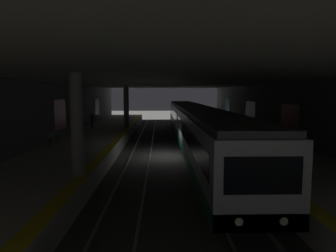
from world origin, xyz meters
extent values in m
plane|color=#42423F|center=(0.00, 0.00, 0.00)|extent=(120.00, 120.00, 0.00)
cube|color=gray|center=(0.00, -2.92, 0.08)|extent=(60.00, 0.09, 0.16)
cube|color=gray|center=(0.00, -1.48, 0.08)|extent=(60.00, 0.09, 0.16)
cube|color=gray|center=(0.00, 1.48, 0.08)|extent=(60.00, 0.09, 0.16)
cube|color=gray|center=(0.00, 2.92, 0.08)|extent=(60.00, 0.09, 0.16)
cube|color=beige|center=(0.00, -6.55, 0.53)|extent=(60.00, 5.30, 1.05)
cube|color=yellow|center=(0.00, -4.20, 1.05)|extent=(60.00, 0.60, 0.01)
cube|color=beige|center=(0.00, 6.55, 0.53)|extent=(60.00, 5.30, 1.05)
cube|color=yellow|center=(0.00, 4.20, 1.05)|extent=(60.00, 0.60, 0.01)
cube|color=slate|center=(0.00, -9.45, 2.80)|extent=(60.00, 0.50, 5.60)
cube|color=orange|center=(0.23, -9.17, 2.95)|extent=(3.13, 0.06, 1.93)
cube|color=#4CA566|center=(10.16, -9.17, 2.95)|extent=(3.41, 0.06, 1.81)
cube|color=#338CCC|center=(21.26, -9.17, 2.95)|extent=(2.56, 0.06, 1.87)
cube|color=slate|center=(0.00, 9.45, 2.80)|extent=(60.00, 0.50, 5.60)
cube|color=#BF4C8C|center=(3.16, 9.17, 2.95)|extent=(2.82, 0.06, 2.53)
cube|color=#338CCC|center=(17.96, 9.17, 2.95)|extent=(2.45, 0.06, 2.03)
cube|color=#ADAAA3|center=(0.00, 0.00, 5.80)|extent=(60.00, 19.40, 0.40)
cylinder|color=gray|center=(-9.05, 4.35, 3.33)|extent=(0.56, 0.56, 4.55)
cylinder|color=gray|center=(9.88, 4.35, 3.33)|extent=(0.56, 0.56, 4.55)
cube|color=#B7BCC6|center=(-5.14, -2.20, 2.06)|extent=(17.65, 2.80, 2.70)
cube|color=#14663D|center=(-5.14, -2.20, 0.99)|extent=(17.65, 2.82, 0.56)
cube|color=black|center=(-5.14, -2.20, 2.41)|extent=(16.24, 2.83, 0.90)
cube|color=#47474C|center=(-5.14, -2.20, 3.53)|extent=(17.30, 2.58, 0.24)
cube|color=black|center=(-10.00, -2.20, 0.54)|extent=(2.20, 1.64, 0.76)
cube|color=black|center=(-0.29, -2.20, 0.54)|extent=(2.20, 1.64, 0.76)
cube|color=black|center=(-13.99, -2.20, 2.41)|extent=(0.04, 2.24, 1.10)
cylinder|color=silver|center=(-13.99, -2.85, 1.06)|extent=(0.04, 0.24, 0.24)
cylinder|color=silver|center=(-13.99, -1.55, 1.06)|extent=(0.04, 0.24, 0.24)
cube|color=#B7BCC6|center=(13.11, -2.20, 2.06)|extent=(17.65, 2.80, 2.70)
cube|color=#14663D|center=(13.11, -2.20, 0.99)|extent=(17.65, 2.82, 0.56)
cube|color=black|center=(13.11, -2.20, 2.41)|extent=(16.24, 2.83, 0.90)
cube|color=#47474C|center=(13.11, -2.20, 3.53)|extent=(17.30, 2.58, 0.24)
cube|color=black|center=(8.26, -2.20, 0.54)|extent=(2.20, 1.64, 0.76)
cube|color=black|center=(17.97, -2.20, 0.54)|extent=(2.20, 1.64, 0.76)
cylinder|color=#262628|center=(3.44, -8.45, 1.26)|extent=(0.08, 0.08, 0.42)
cylinder|color=#262628|center=(4.80, -8.45, 1.26)|extent=(0.08, 0.08, 0.42)
cube|color=gray|center=(4.12, -8.45, 1.51)|extent=(1.70, 0.44, 0.08)
cube|color=gray|center=(4.12, -8.67, 1.71)|extent=(1.70, 0.06, 0.40)
cylinder|color=#262628|center=(10.25, -8.45, 1.26)|extent=(0.08, 0.08, 0.42)
cylinder|color=#262628|center=(11.61, -8.45, 1.26)|extent=(0.08, 0.08, 0.42)
cube|color=gray|center=(10.93, -8.45, 1.51)|extent=(1.70, 0.44, 0.08)
cube|color=gray|center=(10.93, -8.67, 1.71)|extent=(1.70, 0.06, 0.40)
cylinder|color=#262628|center=(-1.17, 8.45, 1.26)|extent=(0.08, 0.08, 0.42)
cylinder|color=#262628|center=(0.19, 8.45, 1.26)|extent=(0.08, 0.08, 0.42)
cube|color=gray|center=(-0.49, 8.45, 1.51)|extent=(1.70, 0.44, 0.08)
cube|color=gray|center=(-0.49, 8.67, 1.71)|extent=(1.70, 0.06, 0.40)
cylinder|color=#424242|center=(9.36, 7.93, 1.48)|extent=(0.16, 0.16, 0.87)
cylinder|color=#424242|center=(9.56, 7.93, 1.48)|extent=(0.16, 0.16, 0.87)
cube|color=#333338|center=(9.46, 7.93, 2.22)|extent=(0.36, 0.22, 0.61)
cylinder|color=#333338|center=(9.21, 7.93, 2.17)|extent=(0.10, 0.10, 0.58)
cylinder|color=#333338|center=(9.71, 7.93, 2.17)|extent=(0.10, 0.10, 0.58)
sphere|color=tan|center=(9.46, 7.93, 2.65)|extent=(0.23, 0.23, 0.23)
cylinder|color=#323232|center=(1.40, -7.37, 1.49)|extent=(0.16, 0.16, 0.88)
cylinder|color=#323232|center=(1.60, -7.37, 1.49)|extent=(0.16, 0.16, 0.88)
cube|color=beige|center=(1.50, -7.37, 2.24)|extent=(0.36, 0.22, 0.62)
cylinder|color=beige|center=(1.25, -7.37, 2.19)|extent=(0.10, 0.10, 0.59)
cylinder|color=beige|center=(1.75, -7.37, 2.19)|extent=(0.10, 0.10, 0.59)
sphere|color=tan|center=(1.50, -7.37, 2.67)|extent=(0.24, 0.24, 0.24)
camera|label=1|loc=(-22.10, 0.70, 4.71)|focal=31.80mm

